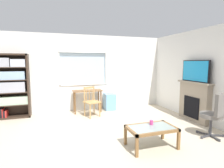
{
  "coord_description": "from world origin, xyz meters",
  "views": [
    {
      "loc": [
        -1.1,
        -3.82,
        1.65
      ],
      "look_at": [
        0.32,
        0.42,
        1.11
      ],
      "focal_mm": 29.19,
      "sensor_mm": 36.0,
      "label": 1
    }
  ],
  "objects_px": {
    "fireplace": "(194,101)",
    "sippy_cup": "(151,122)",
    "tv": "(195,71)",
    "coffee_table": "(151,130)",
    "office_chair": "(215,113)",
    "wooden_chair": "(91,101)",
    "plastic_drawer_unit": "(110,102)",
    "desk_under_window": "(87,94)",
    "bookshelf": "(13,84)"
  },
  "relations": [
    {
      "from": "fireplace",
      "to": "sippy_cup",
      "type": "xyz_separation_m",
      "value": [
        -1.91,
        -0.92,
        -0.11
      ]
    },
    {
      "from": "tv",
      "to": "coffee_table",
      "type": "bearing_deg",
      "value": -151.88
    },
    {
      "from": "office_chair",
      "to": "tv",
      "type": "bearing_deg",
      "value": 68.9
    },
    {
      "from": "wooden_chair",
      "to": "office_chair",
      "type": "bearing_deg",
      "value": -47.48
    },
    {
      "from": "plastic_drawer_unit",
      "to": "wooden_chair",
      "type": "bearing_deg",
      "value": -143.22
    },
    {
      "from": "fireplace",
      "to": "sippy_cup",
      "type": "relative_size",
      "value": 12.48
    },
    {
      "from": "wooden_chair",
      "to": "fireplace",
      "type": "distance_m",
      "value": 2.96
    },
    {
      "from": "wooden_chair",
      "to": "plastic_drawer_unit",
      "type": "bearing_deg",
      "value": 36.78
    },
    {
      "from": "desk_under_window",
      "to": "sippy_cup",
      "type": "xyz_separation_m",
      "value": [
        0.77,
        -2.76,
        -0.15
      ]
    },
    {
      "from": "plastic_drawer_unit",
      "to": "tv",
      "type": "bearing_deg",
      "value": -45.09
    },
    {
      "from": "desk_under_window",
      "to": "office_chair",
      "type": "relative_size",
      "value": 0.94
    },
    {
      "from": "bookshelf",
      "to": "desk_under_window",
      "type": "xyz_separation_m",
      "value": [
        2.19,
        -0.11,
        -0.4
      ]
    },
    {
      "from": "plastic_drawer_unit",
      "to": "office_chair",
      "type": "xyz_separation_m",
      "value": [
        1.45,
        -2.98,
        0.27
      ]
    },
    {
      "from": "bookshelf",
      "to": "wooden_chair",
      "type": "bearing_deg",
      "value": -15.67
    },
    {
      "from": "wooden_chair",
      "to": "plastic_drawer_unit",
      "type": "xyz_separation_m",
      "value": [
        0.76,
        0.57,
        -0.18
      ]
    },
    {
      "from": "bookshelf",
      "to": "wooden_chair",
      "type": "height_order",
      "value": "bookshelf"
    },
    {
      "from": "wooden_chair",
      "to": "tv",
      "type": "bearing_deg",
      "value": -26.56
    },
    {
      "from": "desk_under_window",
      "to": "coffee_table",
      "type": "height_order",
      "value": "desk_under_window"
    },
    {
      "from": "desk_under_window",
      "to": "tv",
      "type": "relative_size",
      "value": 0.99
    },
    {
      "from": "wooden_chair",
      "to": "coffee_table",
      "type": "height_order",
      "value": "wooden_chair"
    },
    {
      "from": "office_chair",
      "to": "coffee_table",
      "type": "relative_size",
      "value": 1.09
    },
    {
      "from": "wooden_chair",
      "to": "sippy_cup",
      "type": "distance_m",
      "value": 2.36
    },
    {
      "from": "desk_under_window",
      "to": "fireplace",
      "type": "height_order",
      "value": "fireplace"
    },
    {
      "from": "plastic_drawer_unit",
      "to": "sippy_cup",
      "type": "xyz_separation_m",
      "value": [
        -0.01,
        -2.81,
        0.17
      ]
    },
    {
      "from": "bookshelf",
      "to": "fireplace",
      "type": "xyz_separation_m",
      "value": [
        4.87,
        -1.94,
        -0.44
      ]
    },
    {
      "from": "desk_under_window",
      "to": "plastic_drawer_unit",
      "type": "xyz_separation_m",
      "value": [
        0.79,
        0.05,
        -0.32
      ]
    },
    {
      "from": "plastic_drawer_unit",
      "to": "coffee_table",
      "type": "height_order",
      "value": "plastic_drawer_unit"
    },
    {
      "from": "desk_under_window",
      "to": "tv",
      "type": "xyz_separation_m",
      "value": [
        2.66,
        -1.83,
        0.81
      ]
    },
    {
      "from": "wooden_chair",
      "to": "sippy_cup",
      "type": "bearing_deg",
      "value": -71.6
    },
    {
      "from": "bookshelf",
      "to": "sippy_cup",
      "type": "xyz_separation_m",
      "value": [
        2.97,
        -2.86,
        -0.55
      ]
    },
    {
      "from": "bookshelf",
      "to": "office_chair",
      "type": "distance_m",
      "value": 5.39
    },
    {
      "from": "plastic_drawer_unit",
      "to": "office_chair",
      "type": "height_order",
      "value": "office_chair"
    },
    {
      "from": "coffee_table",
      "to": "fireplace",
      "type": "bearing_deg",
      "value": 27.9
    },
    {
      "from": "desk_under_window",
      "to": "tv",
      "type": "bearing_deg",
      "value": -34.54
    },
    {
      "from": "bookshelf",
      "to": "sippy_cup",
      "type": "bearing_deg",
      "value": -43.99
    },
    {
      "from": "office_chair",
      "to": "bookshelf",
      "type": "bearing_deg",
      "value": 145.6
    },
    {
      "from": "tv",
      "to": "bookshelf",
      "type": "bearing_deg",
      "value": 158.22
    },
    {
      "from": "wooden_chair",
      "to": "coffee_table",
      "type": "distance_m",
      "value": 2.46
    },
    {
      "from": "desk_under_window",
      "to": "wooden_chair",
      "type": "distance_m",
      "value": 0.53
    },
    {
      "from": "wooden_chair",
      "to": "coffee_table",
      "type": "bearing_deg",
      "value": -74.03
    },
    {
      "from": "wooden_chair",
      "to": "desk_under_window",
      "type": "bearing_deg",
      "value": 93.13
    },
    {
      "from": "desk_under_window",
      "to": "plastic_drawer_unit",
      "type": "distance_m",
      "value": 0.85
    },
    {
      "from": "plastic_drawer_unit",
      "to": "tv",
      "type": "height_order",
      "value": "tv"
    },
    {
      "from": "plastic_drawer_unit",
      "to": "fireplace",
      "type": "xyz_separation_m",
      "value": [
        1.9,
        -1.88,
        0.28
      ]
    },
    {
      "from": "coffee_table",
      "to": "bookshelf",
      "type": "bearing_deg",
      "value": 134.13
    },
    {
      "from": "office_chair",
      "to": "coffee_table",
      "type": "bearing_deg",
      "value": 178.18
    },
    {
      "from": "bookshelf",
      "to": "fireplace",
      "type": "height_order",
      "value": "bookshelf"
    },
    {
      "from": "wooden_chair",
      "to": "coffee_table",
      "type": "xyz_separation_m",
      "value": [
        0.68,
        -2.36,
        -0.12
      ]
    },
    {
      "from": "bookshelf",
      "to": "plastic_drawer_unit",
      "type": "bearing_deg",
      "value": -1.09
    },
    {
      "from": "fireplace",
      "to": "coffee_table",
      "type": "height_order",
      "value": "fireplace"
    }
  ]
}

